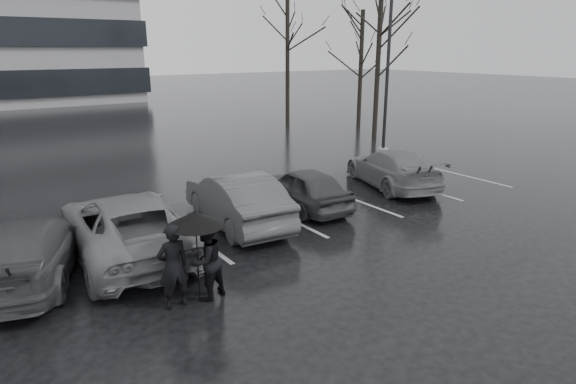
# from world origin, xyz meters

# --- Properties ---
(ground) EXTENTS (160.00, 160.00, 0.00)m
(ground) POSITION_xyz_m (0.00, 0.00, 0.00)
(ground) COLOR black
(ground) RESTS_ON ground
(car_main) EXTENTS (1.76, 3.81, 1.27)m
(car_main) POSITION_xyz_m (1.56, 2.38, 0.63)
(car_main) COLOR black
(car_main) RESTS_ON ground
(car_west_a) EXTENTS (1.96, 4.57, 1.47)m
(car_west_a) POSITION_xyz_m (-0.84, 2.27, 0.73)
(car_west_a) COLOR #2B2B2E
(car_west_a) RESTS_ON ground
(car_west_b) EXTENTS (2.78, 5.45, 1.47)m
(car_west_b) POSITION_xyz_m (-3.95, 1.93, 0.74)
(car_west_b) COLOR #504F52
(car_west_b) RESTS_ON ground
(car_west_c) EXTENTS (3.26, 4.86, 1.31)m
(car_west_c) POSITION_xyz_m (-6.06, 1.82, 0.65)
(car_west_c) COLOR black
(car_west_c) RESTS_ON ground
(car_east) EXTENTS (3.15, 4.92, 1.33)m
(car_east) POSITION_xyz_m (5.57, 2.57, 0.66)
(car_east) COLOR #504F52
(car_east) RESTS_ON ground
(pedestrian_left) EXTENTS (0.61, 0.40, 1.66)m
(pedestrian_left) POSITION_xyz_m (-3.98, -1.03, 0.83)
(pedestrian_left) COLOR black
(pedestrian_left) RESTS_ON ground
(pedestrian_right) EXTENTS (0.92, 0.81, 1.58)m
(pedestrian_right) POSITION_xyz_m (-3.33, -1.07, 0.79)
(pedestrian_right) COLOR black
(pedestrian_right) RESTS_ON ground
(umbrella) EXTENTS (1.09, 1.09, 1.84)m
(umbrella) POSITION_xyz_m (-3.49, -1.05, 1.68)
(umbrella) COLOR black
(umbrella) RESTS_ON ground
(lamp_post) EXTENTS (0.47, 0.47, 8.67)m
(lamp_post) POSITION_xyz_m (9.66, 7.01, 3.97)
(lamp_post) COLOR gray
(lamp_post) RESTS_ON ground
(stall_stripes) EXTENTS (19.72, 5.00, 0.00)m
(stall_stripes) POSITION_xyz_m (-0.80, 2.50, 0.00)
(stall_stripes) COLOR #A2A2A4
(stall_stripes) RESTS_ON ground
(tree_east) EXTENTS (0.26, 0.26, 8.00)m
(tree_east) POSITION_xyz_m (12.00, 10.00, 4.00)
(tree_east) COLOR black
(tree_east) RESTS_ON ground
(tree_ne) EXTENTS (0.26, 0.26, 7.00)m
(tree_ne) POSITION_xyz_m (14.50, 14.00, 3.50)
(tree_ne) COLOR black
(tree_ne) RESTS_ON ground
(tree_north) EXTENTS (0.26, 0.26, 8.50)m
(tree_north) POSITION_xyz_m (11.00, 17.00, 4.25)
(tree_north) COLOR black
(tree_north) RESTS_ON ground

